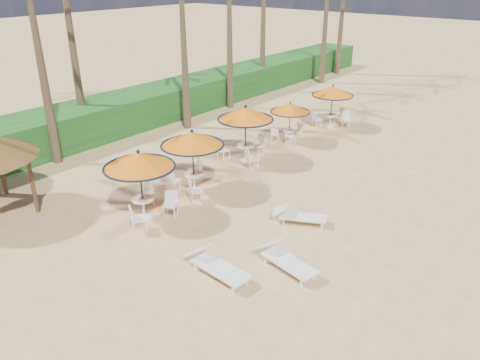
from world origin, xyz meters
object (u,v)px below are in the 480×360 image
at_px(station_1, 191,147).
at_px(lounger_mid, 284,258).
at_px(station_0, 141,169).
at_px(lounger_near, 215,264).
at_px(station_2, 245,121).
at_px(station_3, 290,113).
at_px(lounger_far, 298,215).
at_px(station_4, 333,96).

relative_size(station_1, lounger_mid, 1.19).
bearing_deg(station_0, lounger_near, -12.69).
height_order(station_2, lounger_near, station_2).
xyz_separation_m(station_3, lounger_far, (4.99, -6.85, -1.24)).
height_order(lounger_near, lounger_far, lounger_near).
relative_size(station_1, station_4, 1.08).
height_order(station_0, lounger_near, station_0).
xyz_separation_m(station_0, station_4, (-0.08, 13.59, -0.15)).
xyz_separation_m(station_3, lounger_near, (4.79, -10.96, -1.19)).
distance_m(station_4, lounger_mid, 14.27).
relative_size(station_2, lounger_near, 1.19).
distance_m(station_4, lounger_near, 15.25).
bearing_deg(station_2, lounger_far, -33.53).
bearing_deg(station_1, station_3, 92.39).
bearing_deg(station_1, station_2, 95.91).
bearing_deg(station_3, station_2, -91.51).
bearing_deg(station_3, station_0, -87.01).
bearing_deg(station_2, station_3, 88.49).
relative_size(lounger_mid, lounger_far, 1.12).
height_order(station_0, station_2, station_2).
height_order(station_0, lounger_mid, station_0).
relative_size(station_1, station_3, 1.22).
relative_size(lounger_near, lounger_far, 1.14).
bearing_deg(lounger_near, station_3, 117.48).
distance_m(lounger_mid, lounger_far, 2.81).
relative_size(station_3, lounger_far, 1.09).
distance_m(station_3, lounger_near, 12.02).
distance_m(station_0, station_1, 2.69).
bearing_deg(lounger_far, station_1, 158.99).
bearing_deg(lounger_far, station_4, 86.85).
relative_size(station_0, station_2, 0.98).
relative_size(station_3, lounger_mid, 0.97).
height_order(station_1, lounger_far, station_1).
height_order(station_1, lounger_near, station_1).
bearing_deg(station_0, station_1, 94.62).
distance_m(station_1, station_2, 3.85).
relative_size(station_1, lounger_near, 1.16).
bearing_deg(station_4, lounger_near, -73.35).
relative_size(station_0, lounger_far, 1.34).
xyz_separation_m(station_2, station_3, (0.09, 3.48, -0.40)).
height_order(station_1, station_2, station_2).
distance_m(station_2, lounger_mid, 8.76).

